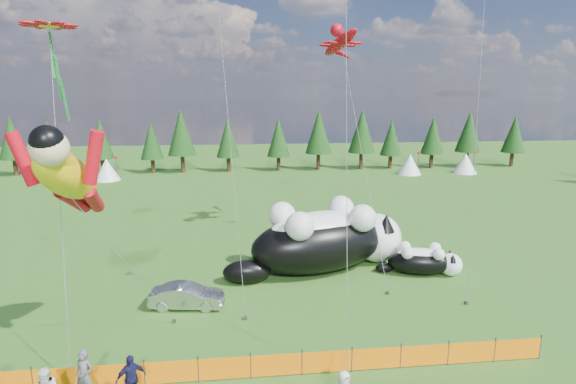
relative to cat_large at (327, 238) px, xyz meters
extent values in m
plane|color=#0D370A|center=(-4.10, -7.62, -2.05)|extent=(160.00, 160.00, 0.00)
cylinder|color=#262626|center=(-13.10, -10.62, -1.50)|extent=(0.06, 0.06, 1.10)
cylinder|color=#262626|center=(-11.10, -10.62, -1.50)|extent=(0.06, 0.06, 1.10)
cylinder|color=#262626|center=(-9.10, -10.62, -1.50)|extent=(0.06, 0.06, 1.10)
cylinder|color=#262626|center=(-7.10, -10.62, -1.50)|extent=(0.06, 0.06, 1.10)
cylinder|color=#262626|center=(-5.10, -10.62, -1.50)|extent=(0.06, 0.06, 1.10)
cylinder|color=#262626|center=(-3.10, -10.62, -1.50)|extent=(0.06, 0.06, 1.10)
cylinder|color=#262626|center=(-1.10, -10.62, -1.50)|extent=(0.06, 0.06, 1.10)
cylinder|color=#262626|center=(0.90, -10.62, -1.50)|extent=(0.06, 0.06, 1.10)
cylinder|color=#262626|center=(2.90, -10.62, -1.50)|extent=(0.06, 0.06, 1.10)
cylinder|color=#262626|center=(4.90, -10.62, -1.50)|extent=(0.06, 0.06, 1.10)
cylinder|color=#262626|center=(6.90, -10.62, -1.50)|extent=(0.06, 0.06, 1.10)
cube|color=orange|center=(-14.10, -10.62, -1.55)|extent=(2.00, 0.04, 0.90)
cube|color=orange|center=(-12.10, -10.62, -1.55)|extent=(2.00, 0.04, 0.90)
cube|color=orange|center=(-10.10, -10.62, -1.55)|extent=(2.00, 0.04, 0.90)
cube|color=orange|center=(-8.10, -10.62, -1.55)|extent=(2.00, 0.04, 0.90)
cube|color=orange|center=(-6.10, -10.62, -1.55)|extent=(2.00, 0.04, 0.90)
cube|color=orange|center=(-4.10, -10.62, -1.55)|extent=(2.00, 0.04, 0.90)
cube|color=orange|center=(-2.10, -10.62, -1.55)|extent=(2.00, 0.04, 0.90)
cube|color=orange|center=(-0.10, -10.62, -1.55)|extent=(2.00, 0.04, 0.90)
cube|color=orange|center=(1.90, -10.62, -1.55)|extent=(2.00, 0.04, 0.90)
cube|color=orange|center=(3.90, -10.62, -1.55)|extent=(2.00, 0.04, 0.90)
cube|color=orange|center=(5.90, -10.62, -1.55)|extent=(2.00, 0.04, 0.90)
ellipsoid|color=black|center=(-0.50, -0.15, -0.26)|extent=(9.81, 6.66, 3.59)
ellipsoid|color=white|center=(-0.50, -0.15, 0.64)|extent=(7.36, 4.87, 2.19)
sphere|color=white|center=(3.50, 1.09, -0.46)|extent=(3.19, 3.19, 3.19)
sphere|color=#FC6270|center=(4.80, 1.49, -0.46)|extent=(0.45, 0.45, 0.45)
ellipsoid|color=black|center=(-5.06, -1.57, -1.36)|extent=(3.08, 2.16, 1.40)
cone|color=black|center=(3.79, 0.18, 0.82)|extent=(1.12, 1.12, 1.12)
cone|color=black|center=(3.22, 2.00, 0.82)|extent=(1.12, 1.12, 1.12)
sphere|color=white|center=(1.21, 1.73, 1.43)|extent=(1.67, 1.67, 1.67)
sphere|color=white|center=(1.98, -0.74, 1.43)|extent=(1.67, 1.67, 1.67)
sphere|color=white|center=(-2.78, 0.49, 1.43)|extent=(1.67, 1.67, 1.67)
sphere|color=white|center=(-2.01, -1.98, 1.43)|extent=(1.67, 1.67, 1.67)
ellipsoid|color=black|center=(5.50, -1.36, -1.28)|extent=(4.20, 2.66, 1.56)
ellipsoid|color=white|center=(5.50, -1.36, -0.89)|extent=(3.16, 1.93, 0.95)
sphere|color=white|center=(7.27, -1.78, -1.36)|extent=(1.38, 1.38, 1.38)
sphere|color=#FC6270|center=(7.84, -1.91, -1.36)|extent=(0.19, 0.19, 0.19)
ellipsoid|color=black|center=(3.48, -0.89, -1.75)|extent=(1.32, 0.87, 0.61)
cone|color=black|center=(7.18, -2.18, -0.81)|extent=(0.48, 0.48, 0.48)
cone|color=black|center=(7.37, -1.37, -0.81)|extent=(0.48, 0.48, 0.48)
sphere|color=white|center=(6.56, -1.03, -0.54)|extent=(0.73, 0.73, 0.73)
sphere|color=white|center=(6.30, -2.13, -0.54)|extent=(0.73, 0.73, 0.73)
sphere|color=white|center=(4.79, -0.62, -0.54)|extent=(0.73, 0.73, 0.73)
sphere|color=white|center=(4.53, -1.71, -0.54)|extent=(0.73, 0.73, 0.73)
imported|color=#B5B5BA|center=(-8.20, -4.30, -1.43)|extent=(3.91, 1.77, 1.25)
imported|color=#535257|center=(-11.04, -11.22, -1.08)|extent=(0.83, 0.67, 1.95)
imported|color=#151539|center=(-9.37, -11.49, -1.14)|extent=(1.20, 0.98, 1.83)
cylinder|color=#595959|center=(-10.27, -7.18, 1.90)|extent=(0.03, 0.03, 8.69)
cube|color=#262626|center=(-8.65, -5.84, -1.97)|extent=(0.15, 0.15, 0.16)
cylinder|color=#595959|center=(2.33, 1.34, 5.21)|extent=(0.03, 0.03, 17.73)
cube|color=#262626|center=(2.64, -3.94, -1.97)|extent=(0.15, 0.15, 0.16)
cylinder|color=#595959|center=(-12.65, -7.48, 4.88)|extent=(0.03, 0.03, 14.73)
cube|color=#262626|center=(-11.92, -10.25, -1.97)|extent=(0.15, 0.15, 0.16)
cube|color=#1A9032|center=(-13.38, -4.72, 9.46)|extent=(0.18, 0.18, 3.88)
cylinder|color=#595959|center=(-5.84, -3.32, 7.39)|extent=(0.03, 0.03, 19.35)
cube|color=#262626|center=(-5.22, -5.92, -1.97)|extent=(0.15, 0.15, 0.16)
cylinder|color=#595959|center=(7.82, -2.32, 8.28)|extent=(0.03, 0.03, 21.58)
cube|color=#262626|center=(6.34, -5.58, -1.97)|extent=(0.15, 0.15, 0.16)
cylinder|color=#595959|center=(-1.17, -9.21, 5.61)|extent=(0.03, 0.03, 15.62)
cube|color=#262626|center=(-1.42, -11.30, -1.97)|extent=(0.15, 0.15, 0.16)
camera|label=1|loc=(-5.37, -26.18, 8.78)|focal=28.00mm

